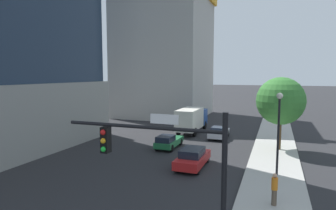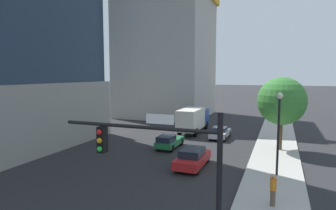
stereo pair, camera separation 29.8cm
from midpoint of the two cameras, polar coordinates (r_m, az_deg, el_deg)
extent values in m
cube|color=#B2AFA8|center=(26.52, 20.37, -10.27)|extent=(4.02, 120.00, 0.15)
cube|color=#B2AFA8|center=(52.49, -0.05, 10.62)|extent=(14.40, 14.60, 23.11)
cube|color=red|center=(47.34, 3.01, 15.11)|extent=(0.90, 0.90, 29.66)
cylinder|color=black|center=(10.90, 10.72, -17.00)|extent=(0.20, 0.20, 5.89)
cylinder|color=black|center=(11.24, -5.35, -4.26)|extent=(6.40, 0.14, 0.14)
cube|color=black|center=(12.13, -11.99, -6.61)|extent=(0.32, 0.36, 1.05)
sphere|color=red|center=(11.91, -12.53, -5.19)|extent=(0.22, 0.22, 0.22)
sphere|color=orange|center=(11.98, -12.49, -6.78)|extent=(0.22, 0.22, 0.22)
sphere|color=green|center=(12.06, -12.45, -8.36)|extent=(0.22, 0.22, 0.22)
cube|color=white|center=(10.79, -0.80, -2.77)|extent=(1.10, 0.04, 0.36)
cylinder|color=black|center=(22.23, 21.02, -5.91)|extent=(0.16, 0.16, 5.50)
sphere|color=silver|center=(21.84, 21.30, 1.65)|extent=(0.44, 0.44, 0.44)
cylinder|color=brown|center=(30.07, 21.30, -5.33)|extent=(0.36, 0.36, 2.98)
sphere|color=#387F33|center=(29.63, 21.54, 0.72)|extent=(4.52, 4.52, 4.52)
cube|color=#1E6638|center=(29.50, 0.66, -7.21)|extent=(1.70, 4.15, 0.57)
cube|color=#19212D|center=(28.46, -0.06, -6.56)|extent=(1.43, 1.90, 0.54)
cylinder|color=black|center=(31.10, 0.27, -6.97)|extent=(0.22, 0.71, 0.71)
cylinder|color=black|center=(30.61, 2.92, -7.18)|extent=(0.22, 0.71, 0.71)
cylinder|color=black|center=(28.55, -1.77, -8.15)|extent=(0.22, 0.71, 0.71)
cylinder|color=black|center=(28.02, 1.09, -8.42)|extent=(0.22, 0.71, 0.71)
cube|color=red|center=(23.70, 5.17, -10.50)|extent=(1.90, 4.59, 0.66)
cube|color=#19212D|center=(23.40, 5.09, -9.13)|extent=(1.60, 2.37, 0.58)
cylinder|color=black|center=(25.44, 4.31, -10.00)|extent=(0.22, 0.66, 0.66)
cylinder|color=black|center=(25.03, 8.04, -10.31)|extent=(0.22, 0.66, 0.66)
cylinder|color=black|center=(22.60, 1.96, -12.06)|extent=(0.22, 0.66, 0.66)
cylinder|color=black|center=(22.14, 6.16, -12.48)|extent=(0.22, 0.66, 0.66)
cube|color=#B7B7BC|center=(34.28, 10.36, -5.42)|extent=(1.81, 4.20, 0.59)
cube|color=#19212D|center=(33.99, 10.32, -4.62)|extent=(1.52, 1.79, 0.46)
cylinder|color=black|center=(35.85, 9.54, -5.30)|extent=(0.22, 0.72, 0.72)
cylinder|color=black|center=(35.58, 12.05, -5.44)|extent=(0.22, 0.72, 0.72)
cylinder|color=black|center=(33.11, 8.53, -6.22)|extent=(0.22, 0.72, 0.72)
cylinder|color=black|center=(32.81, 11.25, -6.39)|extent=(0.22, 0.72, 0.72)
cube|color=#1E4799|center=(39.72, 6.29, -2.26)|extent=(2.25, 2.11, 2.02)
cube|color=silver|center=(36.03, 4.72, -2.73)|extent=(2.25, 5.28, 2.48)
cylinder|color=black|center=(40.16, 4.91, -3.76)|extent=(0.30, 1.07, 1.07)
cylinder|color=black|center=(39.66, 7.66, -3.92)|extent=(0.30, 1.07, 1.07)
cylinder|color=black|center=(35.31, 2.54, -5.10)|extent=(0.30, 1.07, 1.07)
cylinder|color=black|center=(34.74, 5.65, -5.31)|extent=(0.30, 1.07, 1.07)
cylinder|color=brown|center=(17.82, 20.19, -16.62)|extent=(0.28, 0.28, 0.88)
cylinder|color=orange|center=(17.53, 20.29, -14.26)|extent=(0.34, 0.34, 0.68)
sphere|color=tan|center=(17.38, 20.35, -12.83)|extent=(0.24, 0.24, 0.24)
camera|label=1|loc=(0.15, -89.63, 0.04)|focal=31.31mm
camera|label=2|loc=(0.15, 90.37, -0.04)|focal=31.31mm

